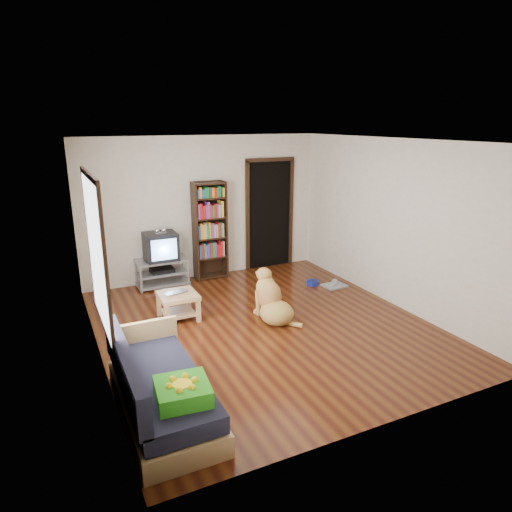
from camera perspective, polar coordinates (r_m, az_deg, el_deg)
name	(u,v)px	position (r m, az deg, el deg)	size (l,w,h in m)	color
ground	(264,326)	(6.67, 1.00, -8.70)	(5.00, 5.00, 0.00)	#51260D
ceiling	(265,141)	(6.03, 1.13, 14.22)	(5.00, 5.00, 0.00)	white
wall_back	(204,208)	(8.48, -6.55, 5.98)	(4.50, 4.50, 0.00)	silver
wall_front	(390,302)	(4.25, 16.38, -5.55)	(4.50, 4.50, 0.00)	silver
wall_left	(91,260)	(5.63, -19.90, -0.42)	(5.00, 5.00, 0.00)	silver
wall_right	(393,223)	(7.48, 16.71, 3.94)	(5.00, 5.00, 0.00)	silver
green_cushion	(183,391)	(4.35, -9.17, -16.37)	(0.48, 0.48, 0.16)	green
laptop	(178,293)	(6.80, -9.71, -4.63)	(0.35, 0.23, 0.03)	silver
dog_bowl	(313,283)	(8.30, 7.08, -3.31)	(0.22, 0.22, 0.08)	navy
grey_rag	(334,286)	(8.27, 9.76, -3.68)	(0.40, 0.32, 0.03)	#979797
window	(96,254)	(5.09, -19.32, 0.25)	(0.03, 1.46, 1.70)	white
doorway	(269,212)	(9.02, 1.69, 5.55)	(1.03, 0.05, 2.19)	black
tv_stand	(162,272)	(8.26, -11.64, -1.94)	(0.90, 0.45, 0.50)	#99999E
crt_tv	(160,246)	(8.15, -11.87, 1.26)	(0.55, 0.52, 0.58)	black
bookshelf	(210,225)	(8.41, -5.81, 3.83)	(0.60, 0.30, 1.80)	black
sofa	(158,391)	(4.84, -12.17, -16.16)	(0.80, 1.80, 0.80)	tan
coffee_table	(178,301)	(6.88, -9.73, -5.59)	(0.55, 0.55, 0.40)	tan
dog	(272,301)	(6.77, 1.98, -5.68)	(0.55, 0.92, 0.78)	#B39745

